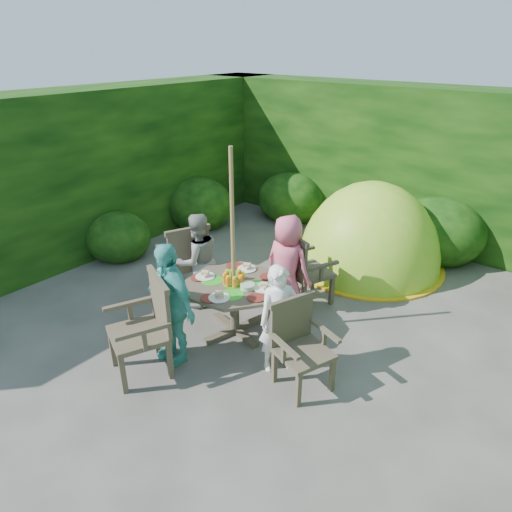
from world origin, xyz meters
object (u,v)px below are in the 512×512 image
Objects in this scene: garden_chair_left at (186,260)px; garden_chair_back at (304,268)px; garden_chair_front at (146,326)px; child_front at (170,304)px; patio_table at (234,291)px; garden_chair_right at (299,343)px; child_left at (198,261)px; child_back at (287,265)px; parasol_pole at (233,248)px; dome_tent at (367,265)px; child_right at (279,319)px.

garden_chair_left reaches higher than garden_chair_back.
garden_chair_front is 0.74× the size of child_front.
patio_table is 1.56× the size of garden_chair_right.
child_left is 0.98× the size of child_back.
garden_chair_front is (-0.49, -2.13, 0.04)m from garden_chair_back.
garden_chair_left is (-1.06, 0.25, -0.57)m from parasol_pole.
garden_chair_back reaches higher than garden_chair_right.
garden_chair_back is at bearing -103.81° from dome_tent.
garden_chair_front is (-1.32, -0.81, 0.07)m from garden_chair_right.
child_right is at bearing -90.45° from dome_tent.
patio_table is at bearing 85.25° from child_front.
garden_chair_front is at bearing 76.94° from child_back.
dome_tent is (0.41, 2.62, -0.56)m from patio_table.
patio_table is 1.07× the size of child_back.
child_front is at bearing 63.36° from garden_chair_left.
parasol_pole reaches higher than child_front.
garden_chair_left is 2.84m from dome_tent.
garden_chair_left is 0.99× the size of garden_chair_front.
garden_chair_left is at bearing 23.17° from child_back.
patio_table is at bearing 96.71° from child_left.
dome_tent is at bearing 174.38° from child_left.
child_left is (0.29, -0.06, 0.09)m from garden_chair_left.
dome_tent is at bearing 89.28° from child_front.
child_right is at bearing 99.52° from garden_chair_left.
parasol_pole is at bearing 76.48° from child_back.
child_left is 1.13m from child_back.
garden_chair_front is at bearing 141.43° from garden_chair_right.
garden_chair_front is (0.82, -1.31, 0.01)m from garden_chair_left.
garden_chair_front is 1.35m from child_right.
child_right is 1.60m from child_left.
child_right is at bearing -13.84° from patio_table.
child_back reaches higher than child_right.
child_back is 1.96m from dome_tent.
child_right is 1.14m from child_front.
garden_chair_right is (1.07, -0.25, -0.63)m from parasol_pole.
parasol_pole reaches higher than garden_chair_left.
dome_tent is at bearing 171.03° from garden_chair_left.
parasol_pole is 1.23m from garden_chair_left.
garden_chair_right is (1.07, -0.25, -0.09)m from patio_table.
garden_chair_back is 0.93× the size of garden_chair_front.
garden_chair_left is at bearing 166.96° from parasol_pole.
parasol_pole is 0.92m from child_back.
child_left reaches higher than garden_chair_left.
child_front is at bearing 102.59° from garden_chair_front.
patio_table is 0.80m from child_right.
garden_chair_right is 1.55m from garden_chair_front.
child_right reaches higher than garden_chair_back.
child_left reaches higher than child_right.
garden_chair_back is 2.19m from garden_chair_front.
child_back is (0.44, 1.84, 0.10)m from garden_chair_front.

